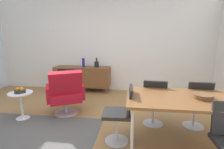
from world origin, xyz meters
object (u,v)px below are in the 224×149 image
dining_chair_near_window (121,112)px  side_table_round (21,102)px  fruit_bowl (20,91)px  sideboard (82,76)px  dining_chair_back_left (154,100)px  dining_table (186,100)px  vase_cobalt (97,64)px  dining_chair_back_right (197,102)px  vase_sculptural_dark (83,63)px  lounge_chair_red (65,92)px  wooden_bowl_on_table (203,96)px

dining_chair_near_window → side_table_round: 2.03m
dining_chair_near_window → fruit_bowl: size_ratio=4.28×
sideboard → dining_chair_back_left: size_ratio=1.87×
dining_table → fruit_bowl: (-2.84, 0.53, -0.14)m
vase_cobalt → dining_chair_back_right: size_ratio=0.31×
dining_chair_back_right → dining_chair_near_window: bearing=-155.8°
vase_sculptural_dark → lounge_chair_red: vase_sculptural_dark is taller
dining_chair_back_right → wooden_bowl_on_table: bearing=-103.4°
vase_cobalt → dining_table: (1.77, -2.41, -0.11)m
dining_chair_back_left → fruit_bowl: size_ratio=4.28×
lounge_chair_red → dining_chair_back_left: bearing=-8.1°
sideboard → fruit_bowl: size_ratio=8.00×
lounge_chair_red → fruit_bowl: bearing=-160.7°
dining_chair_near_window → lounge_chair_red: lounge_chair_red is taller
sideboard → dining_table: size_ratio=1.00×
dining_table → side_table_round: size_ratio=3.08×
vase_sculptural_dark → dining_chair_back_left: bearing=-45.7°
dining_chair_back_left → fruit_bowl: bearing=-179.3°
vase_cobalt → dining_chair_back_right: 2.83m
vase_sculptural_dark → side_table_round: size_ratio=0.48×
vase_sculptural_dark → dining_chair_back_left: 2.61m
vase_cobalt → wooden_bowl_on_table: vase_cobalt is taller
fruit_bowl → vase_sculptural_dark: bearing=69.8°
sideboard → dining_chair_near_window: (1.31, -2.40, 0.03)m
dining_chair_near_window → fruit_bowl: 2.03m
wooden_bowl_on_table → vase_cobalt: bearing=129.3°
side_table_round → wooden_bowl_on_table: bearing=-10.0°
vase_cobalt → vase_sculptural_dark: size_ratio=1.07×
dining_chair_near_window → dining_chair_back_left: size_ratio=1.00×
dining_chair_near_window → sideboard: bearing=118.6°
dining_chair_back_left → fruit_bowl: 2.49m
sideboard → dining_chair_near_window: dining_chair_near_window is taller
lounge_chair_red → side_table_round: size_ratio=1.82×
dining_chair_back_right → fruit_bowl: dining_chair_back_right is taller
vase_cobalt → dining_chair_back_left: 2.35m
dining_chair_back_left → sideboard: bearing=135.0°
wooden_bowl_on_table → lounge_chair_red: lounge_chair_red is taller
vase_cobalt → side_table_round: vase_cobalt is taller
vase_cobalt → fruit_bowl: (-1.08, -1.88, -0.25)m
vase_sculptural_dark → wooden_bowl_on_table: size_ratio=0.97×
lounge_chair_red → fruit_bowl: 0.83m
dining_chair_back_right → dining_chair_near_window: size_ratio=1.00×
vase_sculptural_dark → dining_chair_back_left: (1.80, -1.85, -0.38)m
dining_chair_back_left → side_table_round: dining_chair_back_left is taller
wooden_bowl_on_table → fruit_bowl: wooden_bowl_on_table is taller
dining_chair_near_window → dining_table: bearing=-0.2°
vase_cobalt → lounge_chair_red: 1.66m
fruit_bowl → vase_cobalt: bearing=60.2°
dining_chair_back_left → lounge_chair_red: size_ratio=0.90×
vase_cobalt → vase_sculptural_dark: (-0.39, 0.00, 0.03)m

